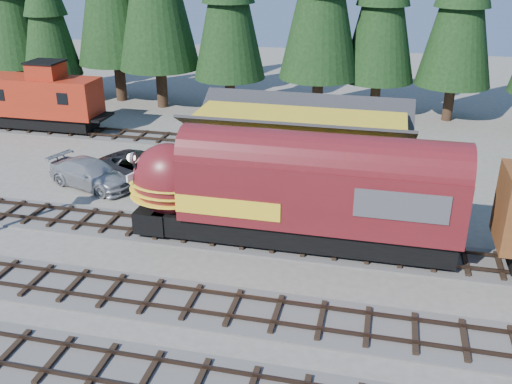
% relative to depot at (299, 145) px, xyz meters
% --- Properties ---
extents(ground, '(120.00, 120.00, 0.00)m').
position_rel_depot_xyz_m(ground, '(0.00, -10.50, -2.96)').
color(ground, '#6B665B').
rests_on(ground, ground).
extents(track_siding, '(68.00, 3.20, 0.33)m').
position_rel_depot_xyz_m(track_siding, '(10.00, -6.50, -2.90)').
color(track_siding, '#4C4947').
rests_on(track_siding, ground).
extents(track_main_south, '(68.00, 3.20, 0.33)m').
position_rel_depot_xyz_m(track_main_south, '(10.00, -12.50, -2.90)').
color(track_main_south, '#4C4947').
rests_on(track_main_south, ground).
extents(track_spur, '(32.00, 3.20, 0.33)m').
position_rel_depot_xyz_m(track_spur, '(-10.00, 7.50, -2.90)').
color(track_spur, '#4C4947').
rests_on(track_spur, ground).
extents(depot, '(12.80, 7.00, 5.30)m').
position_rel_depot_xyz_m(depot, '(0.00, 0.00, 0.00)').
color(depot, gold).
rests_on(depot, ground).
extents(locomotive, '(16.32, 3.24, 4.44)m').
position_rel_depot_xyz_m(locomotive, '(0.30, -6.50, -0.38)').
color(locomotive, black).
rests_on(locomotive, ground).
extents(caboose, '(9.75, 2.83, 5.07)m').
position_rel_depot_xyz_m(caboose, '(-21.72, 7.50, -0.44)').
color(caboose, black).
rests_on(caboose, ground).
extents(pickup_truck_a, '(7.21, 5.20, 1.82)m').
position_rel_depot_xyz_m(pickup_truck_a, '(-9.45, -0.83, -2.05)').
color(pickup_truck_a, black).
rests_on(pickup_truck_a, ground).
extents(pickup_truck_b, '(6.21, 4.03, 1.67)m').
position_rel_depot_xyz_m(pickup_truck_b, '(-12.42, -2.07, -2.13)').
color(pickup_truck_b, '#999CA0').
rests_on(pickup_truck_b, ground).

